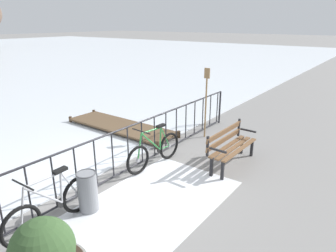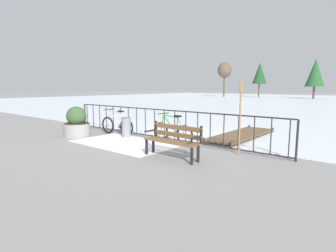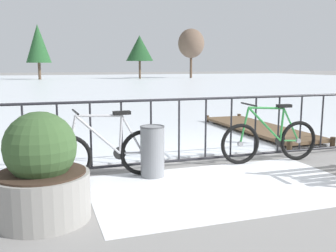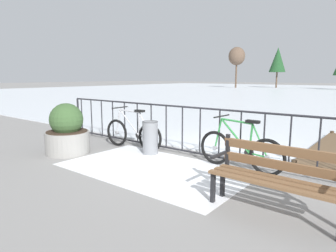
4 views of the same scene
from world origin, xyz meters
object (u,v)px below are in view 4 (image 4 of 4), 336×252
object	(u,v)px
bicycle_second	(240,150)
planter_with_shrub	(67,132)
trash_bin	(150,137)
bicycle_near_railing	(133,133)
park_bench	(276,174)

from	to	relation	value
bicycle_second	planter_with_shrub	size ratio (longest dim) A/B	1.53
planter_with_shrub	trash_bin	xyz separation A→B (m)	(1.49, 1.10, -0.11)
bicycle_near_railing	bicycle_second	world-z (taller)	same
bicycle_near_railing	trash_bin	bearing A→B (deg)	-8.36
bicycle_second	park_bench	distance (m)	1.74
bicycle_second	trash_bin	size ratio (longest dim) A/B	2.34
bicycle_second	trash_bin	world-z (taller)	bicycle_second
bicycle_near_railing	park_bench	world-z (taller)	bicycle_near_railing
trash_bin	planter_with_shrub	bearing A→B (deg)	-143.56
bicycle_near_railing	planter_with_shrub	distance (m)	1.47
bicycle_second	park_bench	size ratio (longest dim) A/B	1.06
park_bench	bicycle_second	bearing A→B (deg)	129.46
bicycle_near_railing	bicycle_second	xyz separation A→B (m)	(2.68, 0.07, 0.00)
bicycle_near_railing	bicycle_second	size ratio (longest dim) A/B	1.00
park_bench	trash_bin	bearing A→B (deg)	159.49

